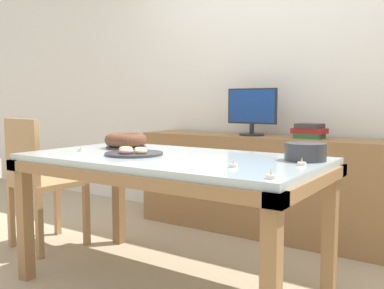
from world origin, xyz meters
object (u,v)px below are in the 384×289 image
Objects in this scene: tealight_near_cakes at (81,149)px; tealight_left_edge at (271,176)px; book_stack at (309,131)px; tealight_right_edge at (233,165)px; cake_chocolate_round at (126,141)px; computer_monitor at (252,112)px; plate_stack at (305,152)px; tealight_centre at (302,163)px; chair at (38,177)px; pastry_platter at (133,153)px.

tealight_left_edge is (1.34, -0.23, 0.00)m from tealight_near_cakes.
book_stack is 1.41m from tealight_right_edge.
tealight_left_edge is at bearing -22.84° from cake_chocolate_round.
book_stack is at bearing 0.17° from computer_monitor.
plate_stack is (1.17, 0.06, -0.00)m from cake_chocolate_round.
tealight_left_edge is at bearing -61.72° from computer_monitor.
tealight_right_edge is at bearing -136.65° from tealight_centre.
computer_monitor is 10.60× the size of tealight_left_edge.
chair is 23.50× the size of tealight_centre.
tealight_left_edge is (1.23, -0.52, -0.04)m from cake_chocolate_round.
computer_monitor is 1.14m from cake_chocolate_round.
tealight_right_edge is at bearing -116.44° from plate_stack.
book_stack is 6.23× the size of tealight_near_cakes.
chair is at bearing -178.28° from tealight_centre.
cake_chocolate_round is at bearing 174.88° from tealight_centre.
tealight_centre is at bearing 7.62° from tealight_near_cakes.
plate_stack reaches higher than tealight_near_cakes.
pastry_platter reaches higher than tealight_centre.
tealight_right_edge is 1.00× the size of tealight_near_cakes.
pastry_platter is 8.22× the size of tealight_near_cakes.
tealight_near_cakes is 1.00× the size of tealight_left_edge.
tealight_near_cakes is at bearing 170.06° from tealight_left_edge.
plate_stack is at bearing 96.27° from tealight_left_edge.
tealight_near_cakes is at bearing -125.39° from book_stack.
tealight_right_edge is (0.59, -1.40, -0.21)m from computer_monitor.
pastry_platter reaches higher than tealight_left_edge.
tealight_centre and tealight_near_cakes have the same top height.
book_stack is at bearing 66.48° from pastry_platter.
plate_stack is at bearing 103.86° from tealight_centre.
cake_chocolate_round is at bearing 13.47° from chair.
cake_chocolate_round is 6.82× the size of tealight_near_cakes.
tealight_left_edge is at bearing -87.00° from tealight_centre.
tealight_centre is (0.83, -1.17, -0.21)m from computer_monitor.
book_stack reaches higher than tealight_centre.
tealight_centre is 1.00× the size of tealight_right_edge.
computer_monitor is 1.45m from tealight_centre.
tealight_right_edge is at bearing -7.48° from pastry_platter.
chair is at bearing 169.59° from tealight_left_edge.
cake_chocolate_round is at bearing 69.62° from tealight_near_cakes.
cake_chocolate_round is 6.82× the size of tealight_left_edge.
computer_monitor reaches higher than pastry_platter.
book_stack reaches higher than tealight_right_edge.
pastry_platter is 0.39m from tealight_near_cakes.
tealight_left_edge is (0.26, -0.18, 0.00)m from tealight_right_edge.
tealight_centre is at bearing -76.14° from plate_stack.
cake_chocolate_round is 1.17m from plate_stack.
chair reaches higher than tealight_near_cakes.
plate_stack is 5.25× the size of tealight_right_edge.
tealight_near_cakes is (-1.08, 0.05, 0.00)m from tealight_right_edge.
tealight_left_edge is at bearing -10.41° from chair.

